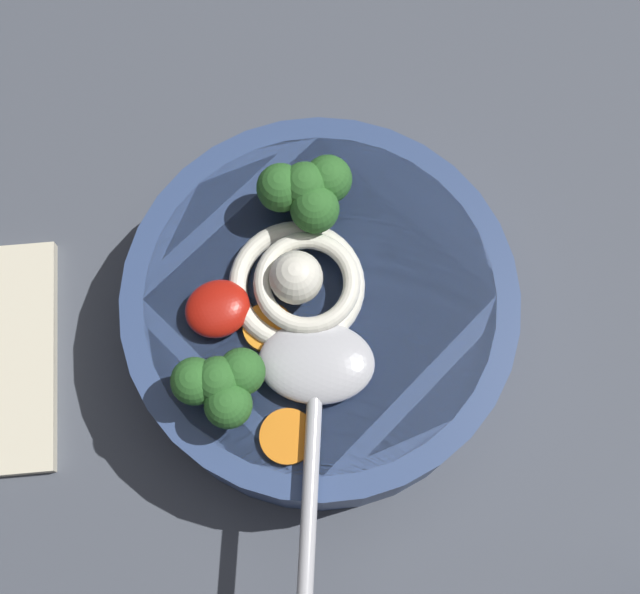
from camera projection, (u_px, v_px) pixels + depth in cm
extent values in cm
cube|color=#474C56|center=(397.00, 371.00, 53.75)|extent=(105.17, 105.17, 3.59)
cylinder|color=#334775|center=(320.00, 313.00, 49.79)|extent=(21.52, 21.52, 6.13)
cylinder|color=gold|center=(320.00, 312.00, 49.55)|extent=(18.94, 18.94, 5.64)
torus|color=silver|center=(297.00, 285.00, 46.52)|extent=(7.27, 7.27, 1.00)
torus|color=silver|center=(307.00, 282.00, 45.73)|extent=(7.79, 7.79, 0.90)
sphere|color=silver|center=(296.00, 278.00, 45.28)|extent=(2.82, 2.82, 2.82)
ellipsoid|color=#B7B7BC|center=(316.00, 362.00, 44.98)|extent=(7.32, 6.58, 1.60)
cylinder|color=#B7B7BC|center=(309.00, 512.00, 42.76)|extent=(7.28, 13.84, 0.80)
ellipsoid|color=#B2190F|center=(218.00, 309.00, 45.85)|extent=(3.46, 3.11, 1.56)
cylinder|color=#7A9E60|center=(222.00, 388.00, 44.73)|extent=(1.22, 1.22, 1.31)
sphere|color=#2D6628|center=(218.00, 380.00, 42.96)|extent=(2.40, 2.40, 2.40)
sphere|color=#2D6628|center=(241.00, 372.00, 43.31)|extent=(2.40, 2.40, 2.40)
sphere|color=#2D6628|center=(195.00, 381.00, 43.06)|extent=(2.40, 2.40, 2.40)
sphere|color=#2D6628|center=(228.00, 403.00, 42.80)|extent=(2.40, 2.40, 2.40)
cylinder|color=#7A9E60|center=(306.00, 202.00, 47.73)|extent=(1.32, 1.32, 1.42)
sphere|color=#2D6628|center=(305.00, 186.00, 45.81)|extent=(2.60, 2.60, 2.60)
sphere|color=#2D6628|center=(328.00, 179.00, 46.19)|extent=(2.60, 2.60, 2.60)
sphere|color=#2D6628|center=(281.00, 188.00, 45.92)|extent=(2.60, 2.60, 2.60)
sphere|color=#2D6628|center=(315.00, 209.00, 45.64)|extent=(2.60, 2.60, 2.60)
cylinder|color=orange|center=(288.00, 437.00, 44.43)|extent=(2.85, 2.85, 0.43)
cylinder|color=orange|center=(268.00, 328.00, 46.10)|extent=(2.67, 2.67, 0.49)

